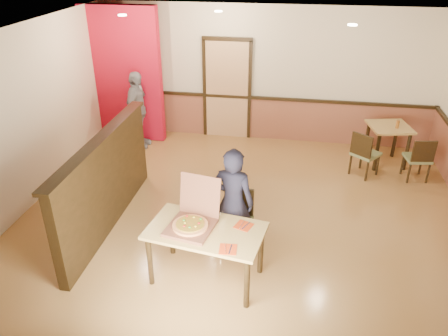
# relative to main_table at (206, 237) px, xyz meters

# --- Properties ---
(floor) EXTENTS (7.00, 7.00, 0.00)m
(floor) POSITION_rel_main_table_xyz_m (0.30, 1.15, -0.65)
(floor) COLOR #A1743E
(floor) RESTS_ON ground
(ceiling) EXTENTS (7.00, 7.00, 0.00)m
(ceiling) POSITION_rel_main_table_xyz_m (0.30, 1.15, 2.15)
(ceiling) COLOR black
(ceiling) RESTS_ON wall_back
(wall_back) EXTENTS (7.00, 0.00, 7.00)m
(wall_back) POSITION_rel_main_table_xyz_m (0.30, 4.65, 0.75)
(wall_back) COLOR beige
(wall_back) RESTS_ON floor
(wall_left) EXTENTS (0.00, 7.00, 7.00)m
(wall_left) POSITION_rel_main_table_xyz_m (-3.20, 1.15, 0.75)
(wall_left) COLOR beige
(wall_left) RESTS_ON floor
(wainscot_back) EXTENTS (7.00, 0.04, 0.90)m
(wainscot_back) POSITION_rel_main_table_xyz_m (0.30, 4.62, -0.20)
(wainscot_back) COLOR #94533B
(wainscot_back) RESTS_ON floor
(chair_rail_back) EXTENTS (7.00, 0.06, 0.06)m
(chair_rail_back) POSITION_rel_main_table_xyz_m (0.30, 4.60, 0.27)
(chair_rail_back) COLOR black
(chair_rail_back) RESTS_ON wall_back
(back_door) EXTENTS (0.90, 0.06, 2.10)m
(back_door) POSITION_rel_main_table_xyz_m (-0.50, 4.61, 0.40)
(back_door) COLOR tan
(back_door) RESTS_ON wall_back
(booth_partition) EXTENTS (0.20, 3.10, 1.44)m
(booth_partition) POSITION_rel_main_table_xyz_m (-1.70, 0.95, 0.09)
(booth_partition) COLOR black
(booth_partition) RESTS_ON floor
(red_accent_panel) EXTENTS (1.60, 0.20, 2.78)m
(red_accent_panel) POSITION_rel_main_table_xyz_m (-2.60, 4.15, 0.75)
(red_accent_panel) COLOR #B90D26
(red_accent_panel) RESTS_ON floor
(spot_a) EXTENTS (0.14, 0.14, 0.02)m
(spot_a) POSITION_rel_main_table_xyz_m (-2.00, 2.95, 2.13)
(spot_a) COLOR #FEEDB2
(spot_a) RESTS_ON ceiling
(spot_b) EXTENTS (0.14, 0.14, 0.02)m
(spot_b) POSITION_rel_main_table_xyz_m (-0.50, 3.65, 2.13)
(spot_b) COLOR #FEEDB2
(spot_b) RESTS_ON ceiling
(spot_c) EXTENTS (0.14, 0.14, 0.02)m
(spot_c) POSITION_rel_main_table_xyz_m (1.70, 2.65, 2.13)
(spot_c) COLOR #FEEDB2
(spot_c) RESTS_ON ceiling
(main_table) EXTENTS (1.52, 1.02, 0.76)m
(main_table) POSITION_rel_main_table_xyz_m (0.00, 0.00, 0.00)
(main_table) COLOR #AB8848
(main_table) RESTS_ON floor
(diner_chair) EXTENTS (0.51, 0.51, 0.88)m
(diner_chair) POSITION_rel_main_table_xyz_m (0.27, 0.74, -0.17)
(diner_chair) COLOR olive
(diner_chair) RESTS_ON floor
(side_chair_left) EXTENTS (0.60, 0.60, 0.86)m
(side_chair_left) POSITION_rel_main_table_xyz_m (2.26, 3.19, -0.18)
(side_chair_left) COLOR olive
(side_chair_left) RESTS_ON floor
(side_chair_right) EXTENTS (0.47, 0.47, 0.83)m
(side_chair_right) POSITION_rel_main_table_xyz_m (3.21, 3.18, -0.19)
(side_chair_right) COLOR olive
(side_chair_right) RESTS_ON floor
(side_table) EXTENTS (0.87, 0.87, 0.78)m
(side_table) POSITION_rel_main_table_xyz_m (2.75, 3.79, -0.04)
(side_table) COLOR #AB8848
(side_table) RESTS_ON floor
(diner) EXTENTS (0.63, 0.45, 1.59)m
(diner) POSITION_rel_main_table_xyz_m (0.24, 0.60, 0.15)
(diner) COLOR black
(diner) RESTS_ON floor
(passerby) EXTENTS (0.43, 0.95, 1.60)m
(passerby) POSITION_rel_main_table_xyz_m (-2.21, 3.74, 0.15)
(passerby) COLOR gray
(passerby) RESTS_ON floor
(pizza_box) EXTENTS (0.64, 0.72, 0.57)m
(pizza_box) POSITION_rel_main_table_xyz_m (-0.17, 0.04, 0.18)
(pizza_box) COLOR brown
(pizza_box) RESTS_ON main_table
(pizza) EXTENTS (0.57, 0.57, 0.03)m
(pizza) POSITION_rel_main_table_xyz_m (-0.19, -0.02, 0.16)
(pizza) COLOR #D98D4F
(pizza) RESTS_ON pizza_box
(napkin_near) EXTENTS (0.22, 0.22, 0.01)m
(napkin_near) POSITION_rel_main_table_xyz_m (0.33, -0.33, 0.11)
(napkin_near) COLOR #C2350D
(napkin_near) RESTS_ON main_table
(napkin_far) EXTENTS (0.26, 0.26, 0.01)m
(napkin_far) POSITION_rel_main_table_xyz_m (0.45, 0.15, 0.11)
(napkin_far) COLOR #C2350D
(napkin_far) RESTS_ON main_table
(condiment) EXTENTS (0.06, 0.06, 0.15)m
(condiment) POSITION_rel_main_table_xyz_m (2.86, 3.70, 0.21)
(condiment) COLOR brown
(condiment) RESTS_ON side_table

